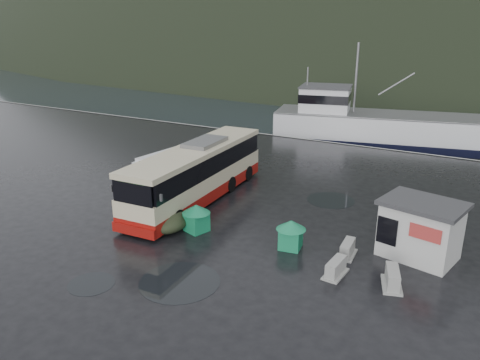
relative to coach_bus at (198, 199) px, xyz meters
The scene contains 14 objects.
ground 3.29m from the coach_bus, 33.45° to the right, with size 160.00×160.00×0.00m, color black.
harbor_water 108.22m from the coach_bus, 88.54° to the left, with size 300.00×180.00×0.02m, color black.
quay_edge 18.39m from the coach_bus, 81.40° to the left, with size 160.00×0.60×1.50m, color #999993.
coach_bus is the anchor object (origin of this frame).
white_van 3.02m from the coach_bus, 153.90° to the left, with size 2.04×5.91×2.47m, color silver, non-canonical shape.
waste_bin_left 4.76m from the coach_bus, 56.73° to the right, with size 1.09×1.09×1.52m, color #178253, non-canonical shape.
waste_bin_right 8.51m from the coach_bus, 23.29° to the right, with size 1.06×1.06×1.48m, color #178253, non-canonical shape.
dome_tent 4.77m from the coach_bus, 73.82° to the right, with size 1.82×2.55×1.00m, color #2A321E, non-canonical shape.
ticket_kiosk 13.54m from the coach_bus, ahead, with size 3.60×2.73×2.81m, color silver, non-canonical shape.
jersey_barrier_a 10.89m from the coach_bus, 14.77° to the right, with size 0.73×1.45×0.73m, color #999993, non-canonical shape.
jersey_barrier_b 11.66m from the coach_bus, 24.45° to the right, with size 0.75×1.50×0.75m, color #999993, non-canonical shape.
jersey_barrier_c 13.77m from the coach_bus, 19.24° to the right, with size 0.80×1.59×0.80m, color #999993, non-canonical shape.
fishing_trawler 25.57m from the coach_bus, 77.14° to the left, with size 25.30×5.55×10.12m, color silver, non-canonical shape.
puddles 6.96m from the coach_bus, 40.54° to the right, with size 8.27×17.11×0.01m.
Camera 1 is at (13.09, -21.11, 10.73)m, focal length 35.00 mm.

